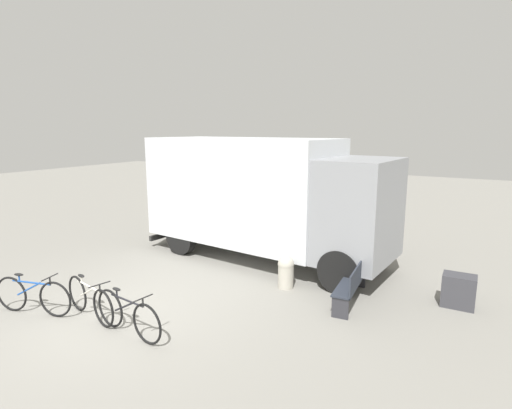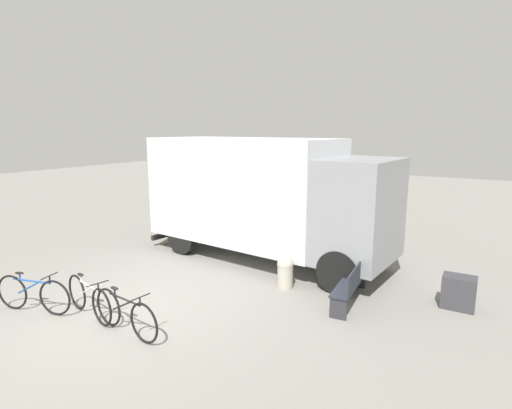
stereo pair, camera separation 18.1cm
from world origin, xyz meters
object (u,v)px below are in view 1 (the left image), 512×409
Objects in this scene: delivery_truck at (262,194)px; bicycle_near at (33,296)px; bicycle_middle at (90,299)px; bollard_near_bench at (286,271)px; bicycle_far at (128,315)px; park_bench at (354,280)px; utility_box at (459,291)px.

bicycle_near is (-2.34, -5.52, -1.54)m from delivery_truck.
bollard_near_bench is at bearing 62.84° from bicycle_middle.
delivery_truck is 5.40m from bicycle_far.
park_bench is at bearing -21.72° from delivery_truck.
utility_box is (5.27, -0.81, -1.59)m from delivery_truck.
park_bench reaches higher than bicycle_near.
bollard_near_bench is at bearing 72.16° from bicycle_far.
bicycle_far is at bearing -140.27° from utility_box.
bicycle_near and bicycle_middle have the same top height.
bicycle_far reaches higher than bollard_near_bench.
delivery_truck reaches higher than bicycle_middle.
bicycle_middle is at bearing -129.14° from bollard_near_bench.
park_bench is 4.76m from bicycle_far.
bicycle_far is 2.33× the size of bollard_near_bench.
bicycle_middle is 2.56× the size of utility_box.
utility_box is (6.43, 4.26, -0.05)m from bicycle_middle.
bicycle_middle is 4.36m from bollard_near_bench.
park_bench is 5.56m from bicycle_middle.
bicycle_near is 0.98× the size of bicycle_far.
bicycle_far is 2.59× the size of utility_box.
bicycle_near is 8.95m from utility_box.
bicycle_near is (-5.59, -3.84, -0.10)m from park_bench.
bollard_near_bench is (2.75, 3.38, 0.02)m from bicycle_middle.
utility_box is (3.68, 0.88, -0.07)m from bollard_near_bench.
park_bench reaches higher than utility_box.
park_bench is 2.21m from utility_box.
bicycle_far is 6.83m from utility_box.
delivery_truck is at bearing 58.45° from park_bench.
delivery_truck reaches higher than bicycle_near.
utility_box is at bearing 46.20° from bicycle_far.
park_bench is at bearing 0.20° from bollard_near_bench.
utility_box is (5.25, 4.37, -0.05)m from bicycle_far.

